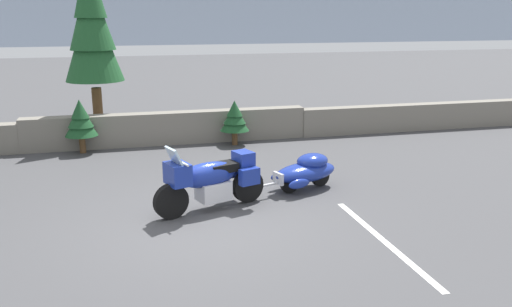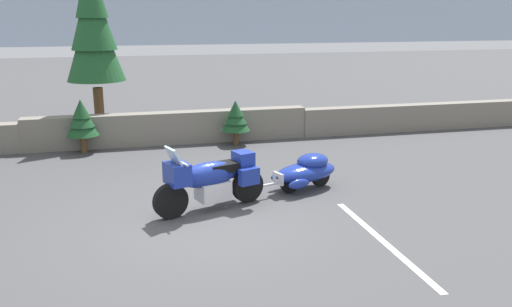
% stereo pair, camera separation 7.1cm
% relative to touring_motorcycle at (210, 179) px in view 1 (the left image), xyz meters
% --- Properties ---
extents(ground_plane, '(80.00, 80.00, 0.00)m').
position_rel_touring_motorcycle_xyz_m(ground_plane, '(-0.26, -0.62, -0.62)').
color(ground_plane, '#424244').
extents(stone_guard_wall, '(24.00, 0.51, 0.92)m').
position_rel_touring_motorcycle_xyz_m(stone_guard_wall, '(-0.30, 5.59, -0.19)').
color(stone_guard_wall, slate).
rests_on(stone_guard_wall, ground).
extents(touring_motorcycle, '(2.23, 1.18, 1.33)m').
position_rel_touring_motorcycle_xyz_m(touring_motorcycle, '(0.00, 0.00, 0.00)').
color(touring_motorcycle, black).
rests_on(touring_motorcycle, ground).
extents(car_shaped_trailer, '(2.20, 1.15, 0.76)m').
position_rel_touring_motorcycle_xyz_m(car_shaped_trailer, '(2.17, 0.73, -0.21)').
color(car_shaped_trailer, black).
rests_on(car_shaped_trailer, ground).
extents(pine_tree_tall, '(1.66, 1.66, 5.35)m').
position_rel_touring_motorcycle_xyz_m(pine_tree_tall, '(-2.23, 6.69, 2.73)').
color(pine_tree_tall, brown).
rests_on(pine_tree_tall, ground).
extents(pine_sapling_near, '(0.82, 0.82, 1.28)m').
position_rel_touring_motorcycle_xyz_m(pine_sapling_near, '(1.54, 5.01, 0.17)').
color(pine_sapling_near, brown).
rests_on(pine_sapling_near, ground).
extents(pine_sapling_farther, '(0.86, 0.86, 1.45)m').
position_rel_touring_motorcycle_xyz_m(pine_sapling_farther, '(-2.63, 5.13, 0.29)').
color(pine_sapling_farther, brown).
rests_on(pine_sapling_farther, ground).
extents(parking_stripe_marker, '(0.12, 3.60, 0.01)m').
position_rel_touring_motorcycle_xyz_m(parking_stripe_marker, '(2.53, -2.12, -0.62)').
color(parking_stripe_marker, silver).
rests_on(parking_stripe_marker, ground).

